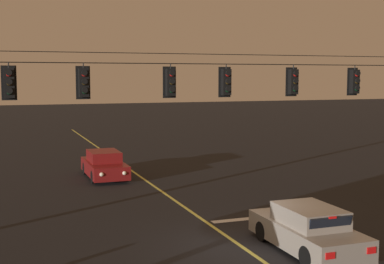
{
  "coord_description": "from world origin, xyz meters",
  "views": [
    {
      "loc": [
        -7.01,
        -14.9,
        5.25
      ],
      "look_at": [
        0.0,
        4.42,
        3.14
      ],
      "focal_mm": 50.59,
      "sensor_mm": 36.0,
      "label": 1
    }
  ],
  "objects_px": {
    "traffic_light_left_inner": "(84,83)",
    "traffic_light_far_right": "(355,82)",
    "traffic_light_leftmost": "(9,83)",
    "car_oncoming_lead": "(104,165)",
    "traffic_light_right_inner": "(226,82)",
    "traffic_light_rightmost": "(293,82)",
    "car_waiting_near_lane": "(308,230)",
    "traffic_light_centre": "(171,82)"
  },
  "relations": [
    {
      "from": "traffic_light_rightmost",
      "to": "traffic_light_leftmost",
      "type": "bearing_deg",
      "value": 180.0
    },
    {
      "from": "traffic_light_leftmost",
      "to": "traffic_light_far_right",
      "type": "bearing_deg",
      "value": 0.0
    },
    {
      "from": "car_waiting_near_lane",
      "to": "car_oncoming_lead",
      "type": "bearing_deg",
      "value": 103.99
    },
    {
      "from": "traffic_light_leftmost",
      "to": "traffic_light_left_inner",
      "type": "distance_m",
      "value": 2.37
    },
    {
      "from": "traffic_light_far_right",
      "to": "car_oncoming_lead",
      "type": "distance_m",
      "value": 13.39
    },
    {
      "from": "traffic_light_centre",
      "to": "car_oncoming_lead",
      "type": "relative_size",
      "value": 0.28
    },
    {
      "from": "traffic_light_rightmost",
      "to": "traffic_light_right_inner",
      "type": "bearing_deg",
      "value": 180.0
    },
    {
      "from": "car_oncoming_lead",
      "to": "traffic_light_rightmost",
      "type": "bearing_deg",
      "value": -59.31
    },
    {
      "from": "traffic_light_leftmost",
      "to": "traffic_light_rightmost",
      "type": "height_order",
      "value": "same"
    },
    {
      "from": "traffic_light_rightmost",
      "to": "car_waiting_near_lane",
      "type": "height_order",
      "value": "traffic_light_rightmost"
    },
    {
      "from": "traffic_light_right_inner",
      "to": "traffic_light_far_right",
      "type": "distance_m",
      "value": 5.64
    },
    {
      "from": "traffic_light_rightmost",
      "to": "traffic_light_far_right",
      "type": "distance_m",
      "value": 2.82
    },
    {
      "from": "car_oncoming_lead",
      "to": "traffic_light_right_inner",
      "type": "bearing_deg",
      "value": -73.58
    },
    {
      "from": "traffic_light_centre",
      "to": "traffic_light_rightmost",
      "type": "height_order",
      "value": "same"
    },
    {
      "from": "traffic_light_left_inner",
      "to": "car_waiting_near_lane",
      "type": "distance_m",
      "value": 8.67
    },
    {
      "from": "traffic_light_left_inner",
      "to": "traffic_light_far_right",
      "type": "relative_size",
      "value": 1.0
    },
    {
      "from": "traffic_light_right_inner",
      "to": "car_waiting_near_lane",
      "type": "relative_size",
      "value": 0.28
    },
    {
      "from": "traffic_light_leftmost",
      "to": "traffic_light_right_inner",
      "type": "bearing_deg",
      "value": 0.0
    },
    {
      "from": "traffic_light_leftmost",
      "to": "traffic_light_rightmost",
      "type": "distance_m",
      "value": 10.39
    },
    {
      "from": "traffic_light_centre",
      "to": "traffic_light_left_inner",
      "type": "bearing_deg",
      "value": 180.0
    },
    {
      "from": "traffic_light_leftmost",
      "to": "traffic_light_centre",
      "type": "relative_size",
      "value": 1.0
    },
    {
      "from": "traffic_light_leftmost",
      "to": "car_oncoming_lead",
      "type": "xyz_separation_m",
      "value": [
        4.79,
        9.43,
        -4.4
      ]
    },
    {
      "from": "traffic_light_left_inner",
      "to": "traffic_light_rightmost",
      "type": "bearing_deg",
      "value": 0.0
    },
    {
      "from": "traffic_light_rightmost",
      "to": "car_oncoming_lead",
      "type": "relative_size",
      "value": 0.28
    },
    {
      "from": "traffic_light_centre",
      "to": "car_oncoming_lead",
      "type": "distance_m",
      "value": 10.43
    },
    {
      "from": "traffic_light_far_right",
      "to": "traffic_light_leftmost",
      "type": "bearing_deg",
      "value": 180.0
    },
    {
      "from": "traffic_light_leftmost",
      "to": "car_waiting_near_lane",
      "type": "bearing_deg",
      "value": -28.88
    },
    {
      "from": "traffic_light_centre",
      "to": "car_waiting_near_lane",
      "type": "relative_size",
      "value": 0.28
    },
    {
      "from": "traffic_light_left_inner",
      "to": "traffic_light_centre",
      "type": "distance_m",
      "value": 3.06
    },
    {
      "from": "traffic_light_left_inner",
      "to": "traffic_light_right_inner",
      "type": "distance_m",
      "value": 5.2
    },
    {
      "from": "traffic_light_leftmost",
      "to": "car_oncoming_lead",
      "type": "bearing_deg",
      "value": 63.08
    },
    {
      "from": "traffic_light_rightmost",
      "to": "car_oncoming_lead",
      "type": "xyz_separation_m",
      "value": [
        -5.6,
        9.43,
        -4.4
      ]
    },
    {
      "from": "traffic_light_right_inner",
      "to": "traffic_light_far_right",
      "type": "height_order",
      "value": "same"
    },
    {
      "from": "traffic_light_right_inner",
      "to": "car_oncoming_lead",
      "type": "relative_size",
      "value": 0.28
    },
    {
      "from": "car_waiting_near_lane",
      "to": "car_oncoming_lead",
      "type": "distance_m",
      "value": 14.43
    },
    {
      "from": "traffic_light_right_inner",
      "to": "car_oncoming_lead",
      "type": "distance_m",
      "value": 10.77
    },
    {
      "from": "traffic_light_leftmost",
      "to": "traffic_light_right_inner",
      "type": "relative_size",
      "value": 1.0
    },
    {
      "from": "traffic_light_centre",
      "to": "traffic_light_right_inner",
      "type": "distance_m",
      "value": 2.14
    },
    {
      "from": "traffic_light_centre",
      "to": "traffic_light_right_inner",
      "type": "xyz_separation_m",
      "value": [
        2.14,
        0.0,
        0.0
      ]
    },
    {
      "from": "traffic_light_right_inner",
      "to": "car_oncoming_lead",
      "type": "height_order",
      "value": "traffic_light_right_inner"
    },
    {
      "from": "traffic_light_centre",
      "to": "traffic_light_far_right",
      "type": "relative_size",
      "value": 1.0
    },
    {
      "from": "traffic_light_leftmost",
      "to": "traffic_light_rightmost",
      "type": "bearing_deg",
      "value": 0.0
    }
  ]
}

